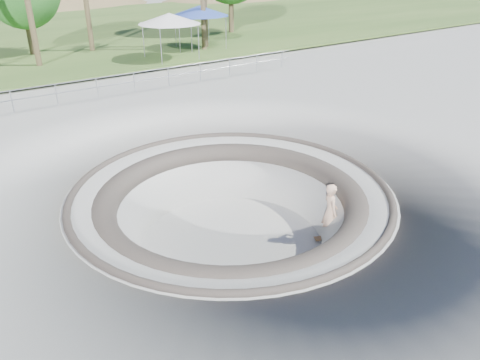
{
  "coord_description": "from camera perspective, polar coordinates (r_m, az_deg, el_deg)",
  "views": [
    {
      "loc": [
        -7.35,
        -11.01,
        6.91
      ],
      "look_at": [
        0.79,
        0.62,
        -0.1
      ],
      "focal_mm": 35.0,
      "sensor_mm": 36.0,
      "label": 1
    }
  ],
  "objects": [
    {
      "name": "skater",
      "position": [
        15.65,
        10.94,
        -3.78
      ],
      "size": [
        0.72,
        0.86,
        2.01
      ],
      "primitive_type": "imported",
      "rotation": [
        0.0,
        0.0,
        1.19
      ],
      "color": "#E3B393",
      "rests_on": "skateboard"
    },
    {
      "name": "safety_railing",
      "position": [
        24.95,
        -17.02,
        10.71
      ],
      "size": [
        25.0,
        0.06,
        1.03
      ],
      "color": "#95989D",
      "rests_on": "ground"
    },
    {
      "name": "skateboard",
      "position": [
        16.18,
        10.63,
        -6.92
      ],
      "size": [
        0.94,
        0.6,
        0.09
      ],
      "color": "brown",
      "rests_on": "ground"
    },
    {
      "name": "distant_hills",
      "position": [
        70.48,
        -25.82,
        12.34
      ],
      "size": [
        103.2,
        45.0,
        28.6
      ],
      "color": "olive",
      "rests_on": "ground"
    },
    {
      "name": "skate_bowl",
      "position": [
        15.86,
        -1.07,
        -7.16
      ],
      "size": [
        14.0,
        14.0,
        4.1
      ],
      "color": "#ACACA7",
      "rests_on": "ground"
    },
    {
      "name": "canopy_blue",
      "position": [
        36.38,
        -4.95,
        19.86
      ],
      "size": [
        5.92,
        5.92,
        3.0
      ],
      "color": "#95989D",
      "rests_on": "ground"
    },
    {
      "name": "grass_strip",
      "position": [
        46.1,
        -26.43,
        15.33
      ],
      "size": [
        180.0,
        36.0,
        0.12
      ],
      "color": "#355421",
      "rests_on": "ground"
    },
    {
      "name": "canopy_white",
      "position": [
        32.75,
        -8.62,
        18.86
      ],
      "size": [
        5.79,
        5.79,
        2.93
      ],
      "color": "#95989D",
      "rests_on": "ground"
    },
    {
      "name": "ground",
      "position": [
        14.93,
        -1.13,
        -1.29
      ],
      "size": [
        180.0,
        180.0,
        0.0
      ],
      "primitive_type": "plane",
      "color": "#ACACA7",
      "rests_on": "ground"
    }
  ]
}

